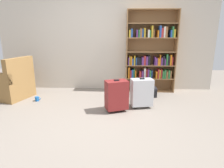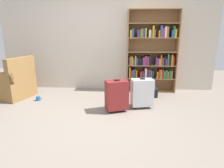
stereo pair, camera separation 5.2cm
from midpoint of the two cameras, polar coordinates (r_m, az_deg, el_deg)
ground_plane at (r=3.11m, az=-3.62°, el=-11.71°), size 9.16×9.16×0.00m
back_wall at (r=4.80m, az=-0.99°, el=13.92°), size 5.23×0.10×2.60m
bookshelf at (r=4.67m, az=12.05°, el=8.79°), size 1.16×0.29×1.90m
armchair at (r=4.71m, az=-26.87°, el=0.15°), size 0.89×0.89×0.90m
mug at (r=4.35m, az=-20.80°, el=-4.03°), size 0.12×0.08×0.10m
storage_box at (r=4.40m, az=10.64°, el=-2.28°), size 0.46×0.26×0.20m
suitcase_dark_red at (r=3.46m, az=1.82°, el=-3.26°), size 0.45×0.37×0.60m
suitcase_silver at (r=3.67m, az=9.31°, el=-2.49°), size 0.44×0.30×0.58m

